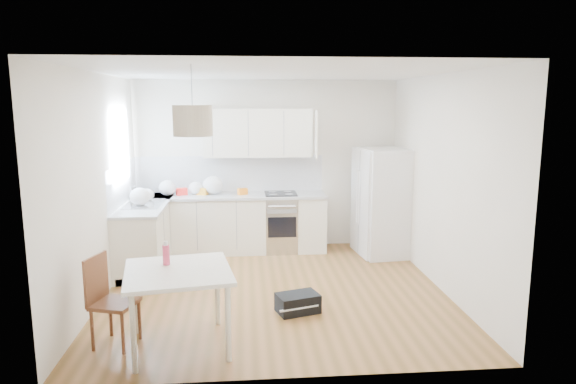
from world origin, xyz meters
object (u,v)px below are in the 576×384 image
object	(u,v)px
dining_chair	(115,301)
gym_bag	(298,303)
dining_table	(178,279)
refrigerator	(383,202)

from	to	relation	value
dining_chair	gym_bag	size ratio (longest dim) A/B	1.95
dining_table	dining_chair	bearing A→B (deg)	162.75
refrigerator	gym_bag	bearing A→B (deg)	-132.23
refrigerator	dining_chair	bearing A→B (deg)	-147.08
refrigerator	dining_table	world-z (taller)	refrigerator
dining_table	gym_bag	world-z (taller)	dining_table
refrigerator	dining_chair	xyz separation A→B (m)	(-3.40, -2.79, -0.38)
refrigerator	dining_table	bearing A→B (deg)	-140.46
refrigerator	dining_chair	size ratio (longest dim) A/B	1.85
dining_table	dining_chair	world-z (taller)	dining_chair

